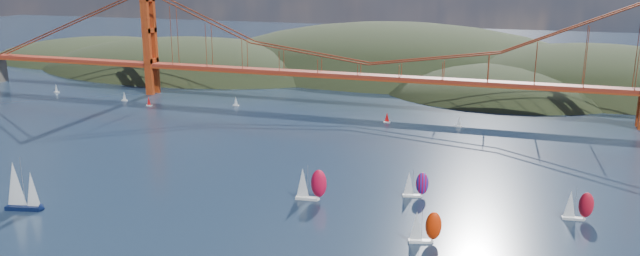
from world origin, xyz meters
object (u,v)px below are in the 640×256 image
object	(u,v)px
racer_0	(310,184)
sloop_navy	(20,187)
racer_2	(578,205)
racer_rwb	(415,184)
racer_1	(425,226)

from	to	relation	value
racer_0	sloop_navy	bearing A→B (deg)	-163.18
sloop_navy	racer_2	world-z (taller)	sloop_navy
racer_rwb	sloop_navy	bearing A→B (deg)	-169.69
sloop_navy	racer_0	xyz separation A→B (m)	(75.71, 32.67, -1.88)
racer_2	racer_rwb	world-z (taller)	racer_2
racer_2	racer_1	bearing A→B (deg)	-150.76
racer_2	racer_rwb	distance (m)	45.29
sloop_navy	racer_1	xyz separation A→B (m)	(112.45, 13.61, -2.57)
sloop_navy	racer_2	xyz separation A→B (m)	(149.97, 41.03, -2.66)
racer_rwb	racer_1	bearing A→B (deg)	-89.12
racer_0	racer_1	world-z (taller)	racer_0
racer_1	racer_rwb	world-z (taller)	racer_1
racer_1	racer_2	size ratio (longest dim) A/B	1.02
racer_0	racer_1	xyz separation A→B (m)	(36.74, -19.07, -0.69)
racer_0	racer_rwb	bearing A→B (deg)	16.08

